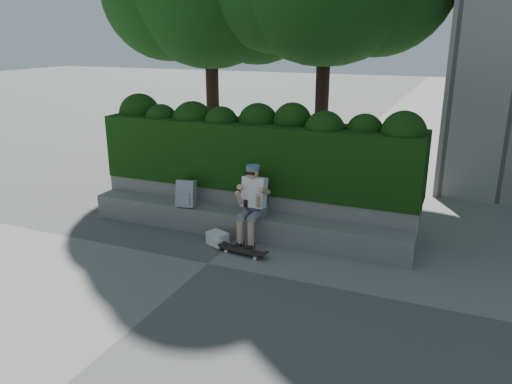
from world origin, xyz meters
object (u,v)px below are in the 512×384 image
at_px(person, 253,201).
at_px(backpack_plaid, 186,194).
at_px(skateboard, 243,251).
at_px(backpack_ground, 218,238).

xyz_separation_m(person, backpack_plaid, (-1.36, 0.08, -0.06)).
bearing_deg(skateboard, backpack_ground, 167.13).
distance_m(skateboard, backpack_ground, 0.61).
relative_size(person, skateboard, 1.72).
relative_size(skateboard, backpack_plaid, 1.63).
height_order(skateboard, backpack_ground, backpack_ground).
distance_m(skateboard, backpack_plaid, 1.67).
distance_m(person, backpack_plaid, 1.36).
relative_size(backpack_plaid, backpack_ground, 1.42).
xyz_separation_m(skateboard, backpack_ground, (-0.57, 0.20, 0.04)).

